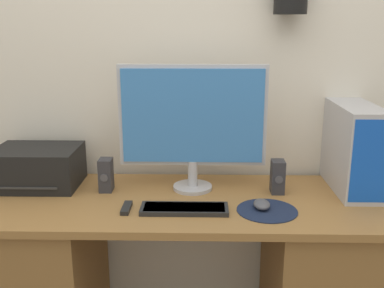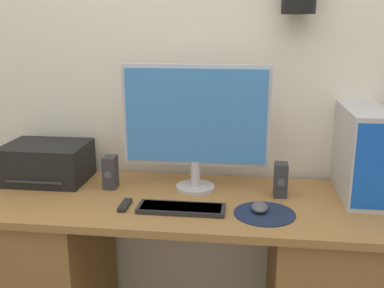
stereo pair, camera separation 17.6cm
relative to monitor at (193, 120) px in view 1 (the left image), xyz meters
The scene contains 11 objects.
wall_back 0.38m from the monitor, 100.23° to the left, with size 6.40×0.19×2.70m.
desk 0.68m from the monitor, 110.77° to the right, with size 1.75×0.61×0.76m.
monitor is the anchor object (origin of this frame).
keyboard 0.38m from the monitor, 96.25° to the right, with size 0.33×0.11×0.02m.
mousepad 0.48m from the monitor, 38.85° to the right, with size 0.23×0.23×0.00m.
mouse 0.45m from the monitor, 38.49° to the right, with size 0.06×0.09×0.03m.
computer_tower 0.69m from the monitor, ahead, with size 0.16×0.42×0.37m.
printer 0.71m from the monitor, behind, with size 0.36×0.28×0.17m.
speaker_left 0.44m from the monitor, behind, with size 0.05×0.08×0.14m.
speaker_right 0.43m from the monitor, ahead, with size 0.05×0.08×0.14m.
remote_control 0.45m from the monitor, 136.80° to the right, with size 0.03×0.11×0.02m.
Camera 1 is at (0.08, -1.40, 1.45)m, focal length 42.00 mm.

